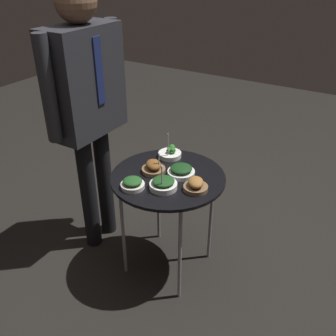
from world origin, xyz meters
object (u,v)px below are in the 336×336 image
at_px(bowl_spinach_mid_left, 181,171).
at_px(bowl_roast_center, 196,185).
at_px(serving_cart, 168,183).
at_px(bowl_spinach_back_left, 133,184).
at_px(bowl_roast_back_right, 154,167).
at_px(bowl_broccoli_mid_right, 170,153).
at_px(waiter_figure, 86,95).
at_px(bowl_spinach_front_left, 163,184).

relative_size(bowl_spinach_mid_left, bowl_roast_center, 1.16).
xyz_separation_m(serving_cart, bowl_spinach_back_left, (-0.20, 0.10, 0.07)).
relative_size(bowl_roast_back_right, bowl_roast_center, 1.04).
bearing_deg(bowl_broccoli_mid_right, bowl_roast_back_right, -176.17).
bearing_deg(bowl_roast_center, bowl_roast_back_right, 81.87).
xyz_separation_m(bowl_spinach_mid_left, bowl_roast_back_right, (-0.05, 0.15, 0.00)).
relative_size(bowl_broccoli_mid_right, bowl_roast_center, 1.29).
bearing_deg(bowl_spinach_mid_left, bowl_broccoli_mid_right, 47.23).
bearing_deg(bowl_roast_back_right, waiter_figure, 90.24).
xyz_separation_m(bowl_spinach_front_left, bowl_roast_center, (0.07, -0.15, 0.00)).
distance_m(bowl_broccoli_mid_right, waiter_figure, 0.60).
bearing_deg(bowl_spinach_mid_left, bowl_spinach_back_left, 148.12).
bearing_deg(bowl_roast_center, bowl_broccoli_mid_right, 51.08).
relative_size(bowl_roast_back_right, bowl_spinach_back_left, 1.08).
xyz_separation_m(bowl_spinach_front_left, bowl_roast_back_right, (0.11, 0.14, 0.00)).
xyz_separation_m(bowl_spinach_front_left, bowl_spinach_back_left, (-0.08, 0.14, -0.00)).
bearing_deg(bowl_broccoli_mid_right, bowl_spinach_front_left, -154.72).
relative_size(serving_cart, bowl_roast_center, 5.01).
xyz_separation_m(serving_cart, bowl_spinach_mid_left, (0.05, -0.06, 0.08)).
bearing_deg(waiter_figure, bowl_roast_center, -93.05).
height_order(bowl_spinach_back_left, waiter_figure, waiter_figure).
bearing_deg(bowl_roast_center, bowl_spinach_back_left, 117.32).
distance_m(bowl_spinach_front_left, bowl_spinach_back_left, 0.16).
bearing_deg(bowl_spinach_front_left, bowl_spinach_mid_left, -3.89).
bearing_deg(waiter_figure, bowl_spinach_front_left, -100.91).
bearing_deg(bowl_broccoli_mid_right, waiter_figure, 115.10).
xyz_separation_m(serving_cart, bowl_broccoli_mid_right, (0.20, 0.10, 0.07)).
height_order(bowl_spinach_mid_left, bowl_roast_back_right, bowl_roast_back_right).
bearing_deg(waiter_figure, bowl_spinach_mid_left, -84.72).
distance_m(bowl_broccoli_mid_right, bowl_roast_center, 0.39).
bearing_deg(bowl_spinach_mid_left, bowl_roast_center, -123.91).
relative_size(serving_cart, bowl_spinach_front_left, 4.20).
distance_m(bowl_roast_back_right, bowl_spinach_back_left, 0.19).
xyz_separation_m(bowl_broccoli_mid_right, bowl_spinach_back_left, (-0.40, -0.01, 0.00)).
bearing_deg(bowl_spinach_back_left, bowl_roast_center, -62.68).
bearing_deg(bowl_spinach_front_left, bowl_roast_back_right, 49.89).
relative_size(bowl_roast_back_right, waiter_figure, 0.08).
relative_size(bowl_broccoli_mid_right, waiter_figure, 0.10).
bearing_deg(waiter_figure, bowl_spinach_back_left, -113.26).
height_order(bowl_spinach_mid_left, bowl_broccoli_mid_right, bowl_broccoli_mid_right).
xyz_separation_m(bowl_spinach_mid_left, bowl_broccoli_mid_right, (0.15, 0.16, -0.00)).
distance_m(serving_cart, bowl_roast_center, 0.22).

